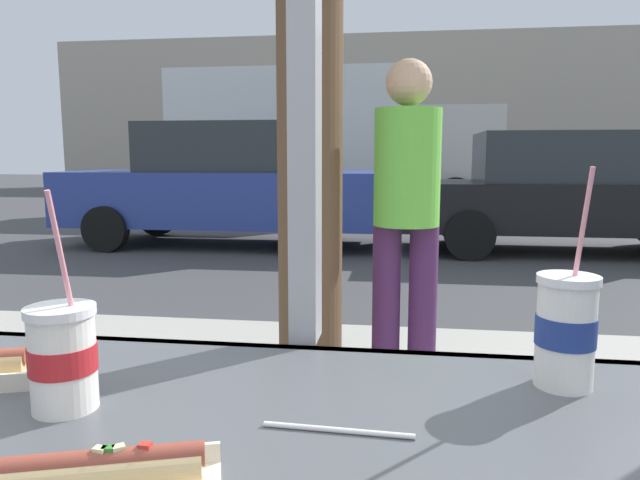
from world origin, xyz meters
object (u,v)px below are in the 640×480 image
soda_cup_right (566,329)px  parked_car_blue (226,184)px  hotdog_tray_near (92,477)px  pedestrian (406,206)px  box_truck (326,139)px  soda_cup_left (63,356)px  parked_car_black (571,192)px

soda_cup_right → parked_car_blue: 8.07m
hotdog_tray_near → pedestrian: 2.38m
parked_car_blue → box_truck: bearing=79.8°
box_truck → soda_cup_right: bearing=-80.8°
soda_cup_left → box_truck: bearing=95.9°
hotdog_tray_near → box_truck: (-1.45, 12.72, 0.70)m
soda_cup_right → box_truck: box_truck is taller
soda_cup_right → parked_car_black: (2.04, 7.55, -0.24)m
parked_car_black → parked_car_blue: bearing=180.0°
parked_car_blue → soda_cup_right: bearing=-69.3°
parked_car_black → box_truck: bearing=130.1°
hotdog_tray_near → box_truck: 12.82m
parked_car_blue → pedestrian: 6.16m
parked_car_blue → box_truck: (0.86, 4.80, 0.80)m
hotdog_tray_near → parked_car_black: 8.34m
soda_cup_left → parked_car_blue: parked_car_blue is taller
soda_cup_left → parked_car_blue: bearing=105.6°
parked_car_black → box_truck: 6.33m
box_truck → pedestrian: bearing=-80.3°
box_truck → hotdog_tray_near: bearing=-83.5°
hotdog_tray_near → parked_car_black: bearing=71.9°
parked_car_black → hotdog_tray_near: bearing=-108.1°
parked_car_blue → box_truck: size_ratio=0.65×
pedestrian → parked_car_blue: bearing=115.3°
soda_cup_right → hotdog_tray_near: 0.66m
box_truck → parked_car_blue: bearing=-100.2°
hotdog_tray_near → parked_car_black: parked_car_black is taller
soda_cup_right → hotdog_tray_near: soda_cup_right is taller
pedestrian → hotdog_tray_near: bearing=-97.7°
soda_cup_right → hotdog_tray_near: (-0.54, -0.37, -0.06)m
soda_cup_right → parked_car_black: parked_car_black is taller
parked_car_black → soda_cup_left: bearing=-109.5°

